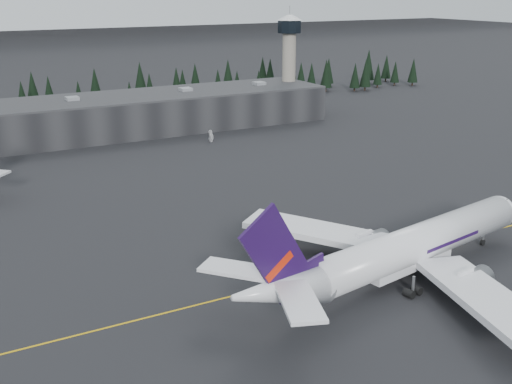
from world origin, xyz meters
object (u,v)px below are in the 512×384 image
control_tower (289,53)px  jet_main (397,252)px  gse_vehicle_b (211,140)px  terminal (104,116)px

control_tower → jet_main: bearing=-115.2°
jet_main → gse_vehicle_b: (17.32, 109.00, -5.05)m
jet_main → gse_vehicle_b: bearing=71.1°
control_tower → gse_vehicle_b: (-48.09, -30.16, -22.74)m
jet_main → gse_vehicle_b: 110.48m
jet_main → control_tower: bearing=54.9°
jet_main → gse_vehicle_b: size_ratio=17.41×
terminal → jet_main: bearing=-86.0°
jet_main → terminal: bearing=84.1°
terminal → jet_main: (9.59, -136.15, -0.58)m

